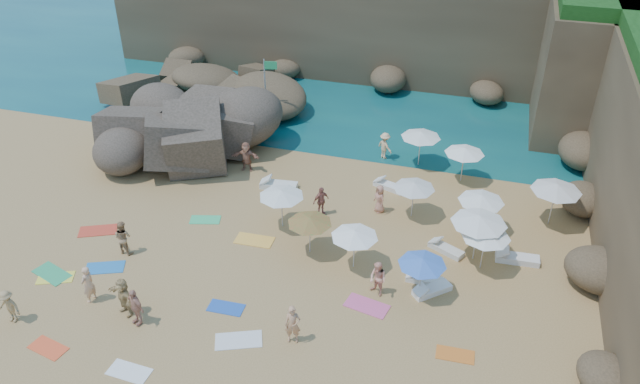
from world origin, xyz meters
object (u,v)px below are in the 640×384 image
(flag_pole, at_px, (267,84))
(person_stand_6, at_px, (88,284))
(parasol_0, at_px, (421,134))
(person_stand_4, at_px, (380,199))
(person_stand_1, at_px, (123,237))
(person_stand_5, at_px, (246,156))
(rock_outcrop, at_px, (197,158))
(person_stand_2, at_px, (385,146))
(parasol_2, at_px, (414,185))
(lounger_0, at_px, (279,185))
(person_stand_3, at_px, (321,201))
(parasol_1, at_px, (482,198))

(flag_pole, xyz_separation_m, person_stand_6, (-1.48, -17.93, -1.97))
(parasol_0, distance_m, person_stand_6, 19.40)
(person_stand_4, bearing_deg, person_stand_1, -101.33)
(flag_pole, relative_size, person_stand_6, 2.50)
(person_stand_5, bearing_deg, rock_outcrop, 169.07)
(rock_outcrop, bearing_deg, person_stand_5, -6.66)
(flag_pole, height_order, parasol_0, flag_pole)
(person_stand_2, bearing_deg, parasol_0, -148.80)
(parasol_2, bearing_deg, person_stand_1, -151.52)
(person_stand_1, bearing_deg, parasol_0, -128.08)
(lounger_0, distance_m, person_stand_1, 9.01)
(person_stand_1, height_order, person_stand_4, person_stand_1)
(rock_outcrop, height_order, person_stand_5, person_stand_5)
(rock_outcrop, relative_size, parasol_2, 4.01)
(person_stand_4, bearing_deg, parasol_0, 123.99)
(rock_outcrop, bearing_deg, person_stand_3, -21.85)
(person_stand_4, bearing_deg, person_stand_2, 145.41)
(flag_pole, distance_m, person_stand_5, 6.21)
(person_stand_5, bearing_deg, parasol_1, -14.48)
(person_stand_1, bearing_deg, lounger_0, -117.52)
(person_stand_1, bearing_deg, person_stand_5, -100.11)
(parasol_1, relative_size, person_stand_4, 1.45)
(lounger_0, relative_size, person_stand_4, 1.33)
(person_stand_4, height_order, person_stand_5, person_stand_5)
(parasol_0, bearing_deg, person_stand_1, -134.85)
(person_stand_2, bearing_deg, flag_pole, 21.88)
(flag_pole, relative_size, person_stand_4, 2.92)
(parasol_1, height_order, lounger_0, parasol_1)
(flag_pole, distance_m, parasol_0, 10.52)
(lounger_0, bearing_deg, parasol_2, -11.26)
(parasol_0, xyz_separation_m, person_stand_3, (-4.05, -6.47, -1.17))
(flag_pole, distance_m, person_stand_4, 12.09)
(lounger_0, height_order, person_stand_5, person_stand_5)
(parasol_0, xyz_separation_m, person_stand_1, (-12.04, -12.11, -1.11))
(person_stand_2, bearing_deg, person_stand_6, 95.83)
(lounger_0, bearing_deg, parasol_1, -11.97)
(parasol_2, relative_size, person_stand_4, 1.38)
(parasol_2, bearing_deg, person_stand_6, -140.11)
(flag_pole, bearing_deg, person_stand_4, -41.15)
(lounger_0, distance_m, person_stand_3, 3.50)
(person_stand_3, xyz_separation_m, person_stand_4, (2.82, 1.10, -0.04))
(parasol_0, relative_size, person_stand_6, 1.27)
(parasol_1, bearing_deg, parasol_0, 123.35)
(parasol_2, height_order, person_stand_3, parasol_2)
(parasol_1, height_order, person_stand_4, parasol_1)
(person_stand_2, relative_size, person_stand_5, 0.93)
(parasol_2, xyz_separation_m, person_stand_5, (-9.86, 1.95, -0.96))
(person_stand_5, distance_m, person_stand_6, 12.31)
(parasol_1, distance_m, parasol_2, 3.34)
(person_stand_1, bearing_deg, person_stand_3, -138.06)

